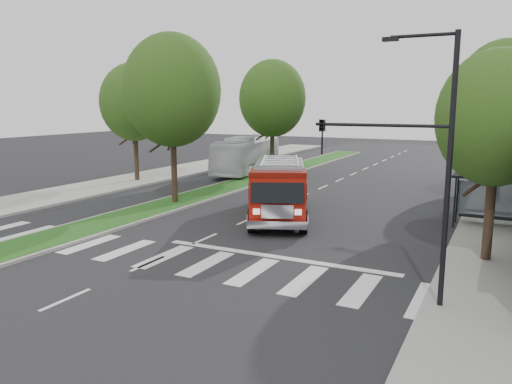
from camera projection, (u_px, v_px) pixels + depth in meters
The scene contains 14 objects.
ground at pixel (205, 239), 22.56m from camera, with size 140.00×140.00×0.00m, color black.
sidewalk_left at pixel (115, 184), 37.80m from camera, with size 5.00×80.00×0.15m, color gray.
median at pixel (262, 177), 41.03m from camera, with size 3.00×50.00×0.15m.
bus_shelter at pixel (488, 187), 24.37m from camera, with size 3.20×1.60×2.61m.
tree_right_near at pixel (497, 118), 18.24m from camera, with size 4.40×4.40×8.05m.
tree_right_mid at pixel (504, 96), 28.61m from camera, with size 5.60×5.60×9.72m.
tree_right_far at pixel (505, 107), 37.50m from camera, with size 5.00×5.00×8.73m.
tree_median_near at pixel (172, 90), 29.33m from camera, with size 5.80×5.80×10.16m.
tree_median_far at pixel (272, 99), 41.68m from camera, with size 5.60×5.60×9.72m.
tree_left_mid at pixel (134, 102), 38.27m from camera, with size 5.20×5.20×9.16m.
streetlight_right_near at pixel (417, 152), 14.40m from camera, with size 4.08×0.22×8.00m.
streetlight_right_far at pixel (485, 127), 34.74m from camera, with size 2.11×0.20×8.00m.
fire_engine at pixel (279, 189), 26.79m from camera, with size 6.04×9.39×3.14m.
city_bus at pixel (247, 155), 44.31m from camera, with size 2.70×11.54×3.21m, color silver.
Camera 1 is at (11.96, -18.44, 6.01)m, focal length 35.00 mm.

